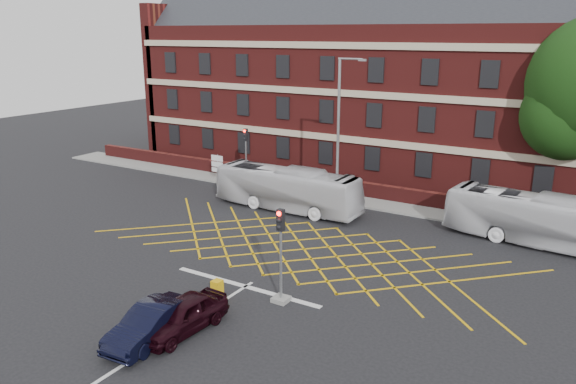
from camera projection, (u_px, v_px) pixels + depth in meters
The scene contains 16 objects.
ground at pixel (285, 261), 29.11m from camera, with size 120.00×120.00×0.00m, color black.
victorian_building at pixel (431, 79), 44.89m from camera, with size 51.00×12.17×20.40m.
boundary_wall at pixel (381, 192), 39.63m from camera, with size 56.00×0.50×1.10m, color #521615.
far_pavement at pixel (375, 203), 38.94m from camera, with size 60.00×3.00×0.12m, color slate.
box_junction_hatching at pixel (304, 249), 30.75m from camera, with size 11.50×0.12×0.02m, color #CC990C.
stop_line at pixel (246, 286), 26.23m from camera, with size 8.00×0.30×0.02m, color silver.
centre_line at pixel (144, 352), 20.89m from camera, with size 0.15×14.00×0.02m, color silver.
bus_left at pixel (287, 189), 37.25m from camera, with size 2.40×10.28×2.86m, color silver.
bus_right at pixel (541, 220), 31.02m from camera, with size 2.43×10.37×2.89m, color silver.
car_navy at pixel (151, 323), 21.55m from camera, with size 1.47×4.23×1.39m, color black.
car_maroon at pixel (182, 315), 22.15m from camera, with size 1.67×4.15×1.41m, color black.
traffic_light_near at pixel (281, 264), 24.32m from camera, with size 0.70×0.70×4.27m.
traffic_light_far at pixel (246, 161), 43.93m from camera, with size 0.70×0.70×4.27m.
street_lamp at pixel (338, 161), 35.94m from camera, with size 2.25×1.00×9.96m.
direction_signs at pixel (217, 165), 44.26m from camera, with size 1.10×0.16×2.20m.
utility_cabinet at pixel (217, 290), 24.95m from camera, with size 0.41×0.45×0.87m, color #D7A00C.
Camera 1 is at (14.18, -22.96, 11.48)m, focal length 35.00 mm.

